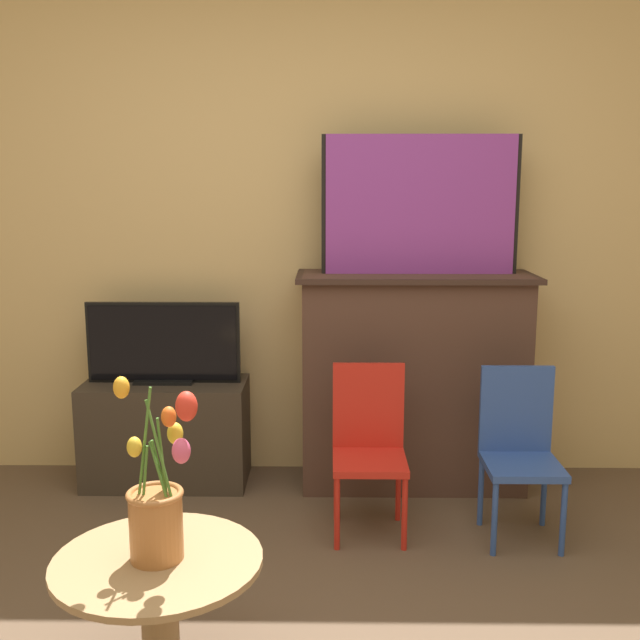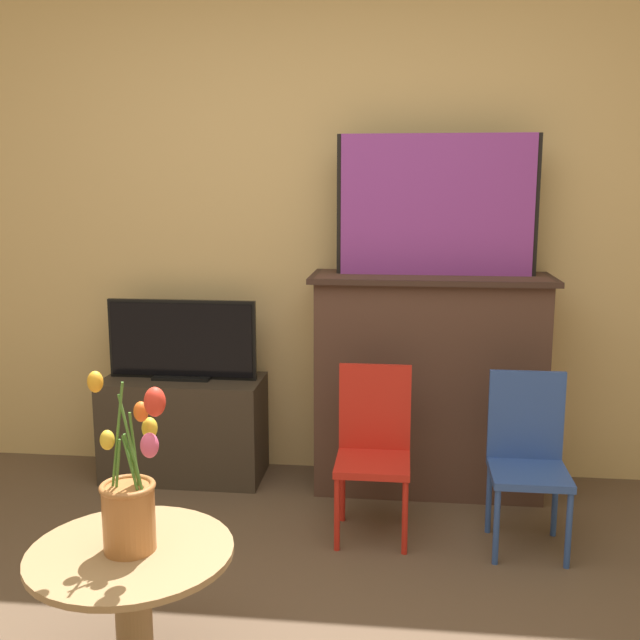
{
  "view_description": "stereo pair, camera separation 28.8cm",
  "coord_description": "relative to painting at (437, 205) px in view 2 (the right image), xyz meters",
  "views": [
    {
      "loc": [
        0.13,
        -1.64,
        1.47
      ],
      "look_at": [
        0.1,
        1.2,
        0.95
      ],
      "focal_mm": 42.0,
      "sensor_mm": 36.0,
      "label": 1
    },
    {
      "loc": [
        0.42,
        -1.62,
        1.47
      ],
      "look_at": [
        0.1,
        1.2,
        0.95
      ],
      "focal_mm": 42.0,
      "sensor_mm": 36.0,
      "label": 2
    }
  ],
  "objects": [
    {
      "name": "tv_stand",
      "position": [
        -1.23,
        -0.02,
        -1.12
      ],
      "size": [
        0.79,
        0.37,
        0.51
      ],
      "color": "#382D23",
      "rests_on": "ground"
    },
    {
      "name": "wall_back",
      "position": [
        -0.56,
        0.22,
        -0.02
      ],
      "size": [
        8.0,
        0.06,
        2.7
      ],
      "color": "tan",
      "rests_on": "ground"
    },
    {
      "name": "painting",
      "position": [
        0.0,
        0.0,
        0.0
      ],
      "size": [
        0.93,
        0.03,
        0.65
      ],
      "color": "black",
      "rests_on": "fireplace_mantel"
    },
    {
      "name": "vase_tulips",
      "position": [
        -0.9,
        -1.61,
        -0.78
      ],
      "size": [
        0.23,
        0.17,
        0.52
      ],
      "color": "#AD6B38",
      "rests_on": "side_table"
    },
    {
      "name": "chair_blue",
      "position": [
        0.37,
        -0.55,
        -0.98
      ],
      "size": [
        0.31,
        0.31,
        0.71
      ],
      "color": "#2D4C99",
      "rests_on": "ground"
    },
    {
      "name": "fireplace_mantel",
      "position": [
        -0.02,
        -0.01,
        -0.83
      ],
      "size": [
        1.13,
        0.43,
        1.05
      ],
      "color": "#4C3328",
      "rests_on": "ground"
    },
    {
      "name": "side_table",
      "position": [
        -0.91,
        -1.61,
        -1.08
      ],
      "size": [
        0.59,
        0.59,
        0.44
      ],
      "color": "#99754C",
      "rests_on": "ground"
    },
    {
      "name": "chair_red",
      "position": [
        -0.26,
        -0.51,
        -0.98
      ],
      "size": [
        0.31,
        0.31,
        0.71
      ],
      "color": "red",
      "rests_on": "ground"
    },
    {
      "name": "tv_monitor",
      "position": [
        -1.23,
        -0.01,
        -0.67
      ],
      "size": [
        0.74,
        0.12,
        0.4
      ],
      "color": "black",
      "rests_on": "tv_stand"
    }
  ]
}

